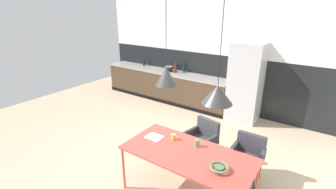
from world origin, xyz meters
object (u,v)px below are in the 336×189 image
Objects in this scene: bottle_wine_green at (175,68)px; pendant_lamp_over_table_far at (217,94)px; fruit_bowl at (219,168)px; armchair_head_of_table at (248,152)px; armchair_near_window at (203,136)px; bottle_oil_tall at (184,69)px; mug_tall_blue at (174,137)px; mug_white_ceramic at (197,143)px; open_book at (154,137)px; cooking_pot at (169,69)px; refrigerator_column at (245,83)px; bottle_spice_small at (144,62)px; pendant_lamp_over_table_near at (166,76)px; dining_table at (188,155)px.

pendant_lamp_over_table_far is (2.62, -3.08, 0.69)m from bottle_wine_green.
armchair_head_of_table is at bearing 85.90° from fruit_bowl.
bottle_oil_tall is (-1.85, 2.33, 0.48)m from armchair_near_window.
mug_tall_blue is 0.37× the size of bottle_wine_green.
armchair_head_of_table is at bearing 76.27° from pendant_lamp_over_table_far.
pendant_lamp_over_table_far is (2.45, -3.27, 0.72)m from bottle_oil_tall.
bottle_oil_tall reaches higher than mug_white_ceramic.
armchair_near_window is 3.06× the size of open_book.
mug_white_ceramic is (0.68, 0.15, 0.05)m from open_book.
bottle_oil_tall reaches higher than mug_tall_blue.
cooking_pot is at bearing 133.02° from fruit_bowl.
mug_white_ceramic reaches higher than armchair_head_of_table.
armchair_near_window is 3.17m from cooking_pot.
bottle_wine_green is at bearing 179.88° from refrigerator_column.
refrigerator_column reaches higher than bottle_spice_small.
pendant_lamp_over_table_near is (1.88, -3.09, 0.80)m from bottle_wine_green.
armchair_near_window is (-0.23, 0.95, -0.21)m from dining_table.
mug_white_ceramic is 0.98m from pendant_lamp_over_table_far.
pendant_lamp_over_table_near is (1.71, -3.28, 0.83)m from bottle_oil_tall.
refrigerator_column is 3.22m from pendant_lamp_over_table_far.
refrigerator_column is 6.05× the size of bottle_wine_green.
dining_table is at bearing 168.40° from fruit_bowl.
cooking_pot is at bearing -32.00° from armchair_near_window.
pendant_lamp_over_table_far reaches higher than mug_white_ceramic.
bottle_spice_small is at bearing 140.54° from fruit_bowl.
mug_tall_blue is (-0.37, 0.19, 0.09)m from dining_table.
pendant_lamp_over_table_far is (1.02, -0.06, 0.94)m from open_book.
mug_white_ceramic is 3.85m from cooking_pot.
refrigerator_column is 16.24× the size of mug_white_ceramic.
armchair_head_of_table is at bearing 57.07° from dining_table.
bottle_wine_green is (-2.77, 3.19, 0.22)m from fruit_bowl.
mug_tall_blue reaches higher than armchair_head_of_table.
armchair_near_window is at bearing -3.21° from armchair_head_of_table.
pendant_lamp_over_table_far reaches higher than fruit_bowl.
pendant_lamp_over_table_far is (0.60, -3.07, 0.75)m from refrigerator_column.
mug_white_ceramic reaches higher than mug_tall_blue.
bottle_wine_green is at bearing 130.90° from fruit_bowl.
bottle_oil_tall is at bearing 1.67° from bottle_spice_small.
open_book is 0.69m from mug_white_ceramic.
bottle_spice_small is at bearing -29.78° from armchair_head_of_table.
refrigerator_column is 7.40× the size of open_book.
fruit_bowl is 2.13× the size of mug_white_ceramic.
mug_white_ceramic is at bearing -55.42° from bottle_oil_tall.
armchair_head_of_table is 1.24m from mug_tall_blue.
pendant_lamp_over_table_near reaches higher than armchair_near_window.
bottle_wine_green is (1.29, -0.15, 0.02)m from bottle_spice_small.
refrigerator_column is 7.73× the size of bottle_oil_tall.
bottle_wine_green reaches higher than mug_white_ceramic.
armchair_near_window is 3.15× the size of fruit_bowl.
bottle_spice_small is 0.21× the size of pendant_lamp_over_table_far.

